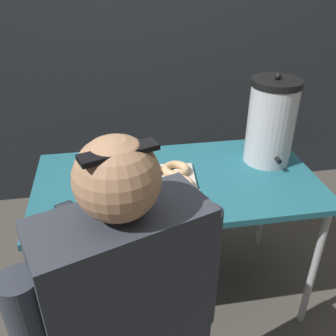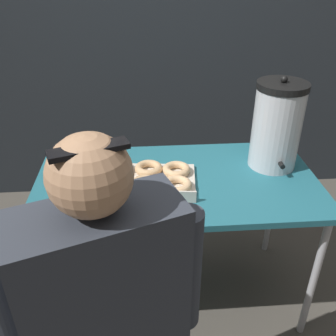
# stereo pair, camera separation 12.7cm
# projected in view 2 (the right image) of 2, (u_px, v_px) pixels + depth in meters

# --- Properties ---
(ground_plane) EXTENTS (12.00, 12.00, 0.00)m
(ground_plane) POSITION_uv_depth(u_px,v_px,m) (175.00, 291.00, 2.00)
(ground_plane) COLOR #4C473F
(back_wall) EXTENTS (6.00, 0.11, 2.61)m
(back_wall) POSITION_uv_depth(u_px,v_px,m) (161.00, 0.00, 2.26)
(back_wall) COLOR #23282D
(back_wall) RESTS_ON ground
(folding_table) EXTENTS (1.24, 0.66, 0.70)m
(folding_table) POSITION_uv_depth(u_px,v_px,m) (177.00, 189.00, 1.67)
(folding_table) COLOR #236675
(folding_table) RESTS_ON ground
(donut_box) EXTENTS (0.44, 0.32, 0.05)m
(donut_box) POSITION_uv_depth(u_px,v_px,m) (147.00, 179.00, 1.60)
(donut_box) COLOR beige
(donut_box) RESTS_ON folding_table
(coffee_urn) EXTENTS (0.22, 0.25, 0.42)m
(coffee_urn) POSITION_uv_depth(u_px,v_px,m) (277.00, 126.00, 1.66)
(coffee_urn) COLOR silver
(coffee_urn) RESTS_ON folding_table
(cell_phone) EXTENTS (0.13, 0.17, 0.01)m
(cell_phone) POSITION_uv_depth(u_px,v_px,m) (66.00, 208.00, 1.45)
(cell_phone) COLOR black
(cell_phone) RESTS_ON folding_table
(person_seated) EXTENTS (0.57, 0.35, 1.24)m
(person_seated) POSITION_uv_depth(u_px,v_px,m) (109.00, 333.00, 1.12)
(person_seated) COLOR #33332D
(person_seated) RESTS_ON ground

